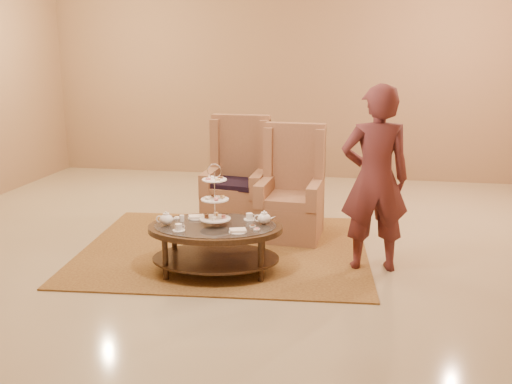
% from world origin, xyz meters
% --- Properties ---
extents(ground, '(8.00, 8.00, 0.00)m').
position_xyz_m(ground, '(0.00, 0.00, 0.00)').
color(ground, tan).
rests_on(ground, ground).
extents(ceiling, '(8.00, 8.00, 0.02)m').
position_xyz_m(ceiling, '(0.00, 0.00, 0.00)').
color(ceiling, white).
rests_on(ceiling, ground).
extents(wall_back, '(8.00, 0.04, 3.50)m').
position_xyz_m(wall_back, '(0.00, 4.00, 1.75)').
color(wall_back, '#9C7855').
rests_on(wall_back, ground).
extents(rug, '(3.14, 2.69, 0.02)m').
position_xyz_m(rug, '(-0.23, 0.25, 0.01)').
color(rug, olive).
rests_on(rug, ground).
extents(tea_table, '(1.36, 1.02, 1.05)m').
position_xyz_m(tea_table, '(-0.17, -0.40, 0.38)').
color(tea_table, black).
rests_on(tea_table, ground).
extents(armchair_left, '(0.72, 0.74, 1.30)m').
position_xyz_m(armchair_left, '(-0.28, 1.16, 0.44)').
color(armchair_left, '#996848').
rests_on(armchair_left, ground).
extents(armchair_right, '(0.72, 0.74, 1.26)m').
position_xyz_m(armchair_right, '(0.40, 0.83, 0.42)').
color(armchair_right, '#996848').
rests_on(armchair_right, ground).
extents(person, '(0.70, 0.52, 1.76)m').
position_xyz_m(person, '(1.28, -0.03, 0.88)').
color(person, '#532325').
rests_on(person, ground).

